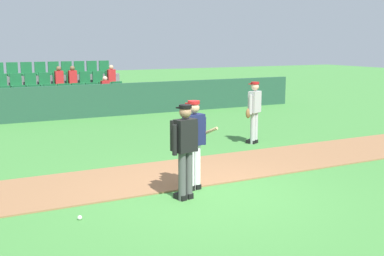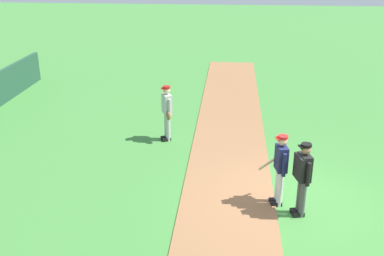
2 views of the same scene
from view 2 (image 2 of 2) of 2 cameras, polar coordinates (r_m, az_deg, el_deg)
ground_plane at (r=11.12m, az=12.52°, el=-9.31°), size 80.00×80.00×0.00m
infield_dirt_path at (r=11.00m, az=4.50°, el=-9.07°), size 28.00×2.26×0.03m
batter_navy_jersey at (r=10.58m, az=11.09°, el=-4.89°), size 0.73×0.73×1.76m
umpire_home_plate at (r=10.26m, az=13.78°, el=-5.84°), size 0.58×0.37×1.76m
runner_grey_jersey at (r=13.93m, az=-3.18°, el=2.12°), size 0.65×0.42×1.76m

